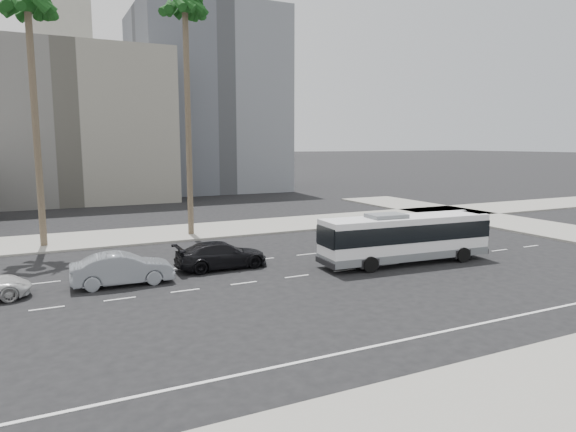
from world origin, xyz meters
TOP-DOWN VIEW (x-y plane):
  - ground at (0.00, 0.00)m, footprint 700.00×700.00m
  - sidewalk_north at (0.00, 15.50)m, footprint 120.00×7.00m
  - midrise_beige_west at (-12.00, 45.00)m, footprint 24.00×18.00m
  - midrise_gray_center at (8.00, 52.00)m, footprint 20.00×20.00m
  - civic_tower at (-2.00, 250.00)m, footprint 42.00×42.00m
  - highrise_right at (45.00, 230.00)m, footprint 26.00×26.00m
  - highrise_far at (70.00, 260.00)m, footprint 22.00×22.00m
  - city_bus at (4.10, -0.07)m, footprint 10.57×3.01m
  - car_a at (-6.00, 3.48)m, footprint 2.16×5.24m
  - car_b at (-11.50, 2.44)m, footprint 1.88×4.95m
  - palm_near at (-4.82, 14.20)m, footprint 5.38×5.38m
  - palm_mid at (-14.96, 14.23)m, footprint 5.55×5.55m

SIDE VIEW (x-z plane):
  - ground at x=0.00m, z-range 0.00..0.00m
  - sidewalk_north at x=0.00m, z-range 0.00..0.15m
  - car_a at x=-6.00m, z-range 0.00..1.52m
  - car_b at x=-11.50m, z-range 0.00..1.61m
  - city_bus at x=4.10m, z-range 0.08..3.07m
  - midrise_beige_west at x=-12.00m, z-range 0.00..18.00m
  - midrise_gray_center at x=8.00m, z-range 0.00..26.00m
  - palm_mid at x=-14.96m, z-range 6.84..23.97m
  - palm_near at x=-4.82m, z-range 7.35..25.46m
  - highrise_far at x=70.00m, z-range 0.00..60.00m
  - highrise_right at x=45.00m, z-range 0.00..70.00m
  - civic_tower at x=-2.00m, z-range -25.67..103.33m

